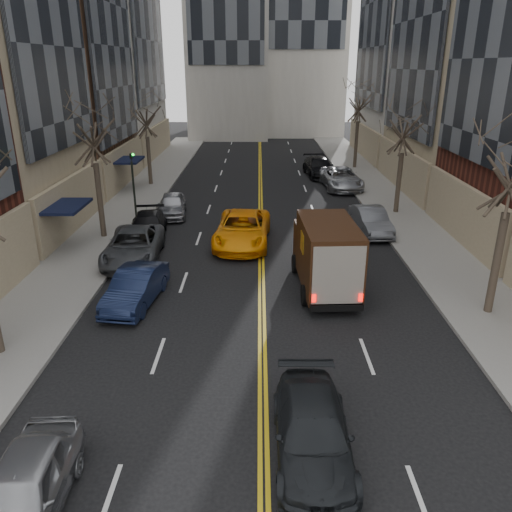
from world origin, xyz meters
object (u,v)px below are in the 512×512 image
at_px(taxi, 243,229).
at_px(observer_sedan, 312,432).
at_px(pedestrian, 316,272).
at_px(ups_truck, 326,255).

bearing_deg(taxi, observer_sedan, -78.60).
bearing_deg(pedestrian, observer_sedan, 166.32).
height_order(observer_sedan, pedestrian, pedestrian).
bearing_deg(pedestrian, ups_truck, -72.86).
bearing_deg(observer_sedan, ups_truck, 81.60).
xyz_separation_m(ups_truck, pedestrian, (-0.39, -0.17, -0.69)).
bearing_deg(ups_truck, observer_sedan, -101.49).
bearing_deg(observer_sedan, taxi, 98.33).
xyz_separation_m(observer_sedan, pedestrian, (1.12, 9.67, 0.20)).
height_order(ups_truck, taxi, ups_truck).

